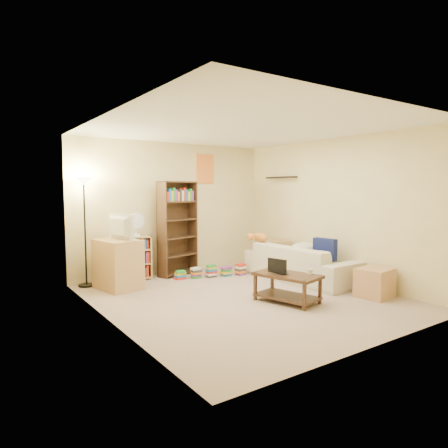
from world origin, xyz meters
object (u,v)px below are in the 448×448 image
Objects in this scene: laptop at (282,272)px; sofa at (300,262)px; tv_stand at (118,264)px; floor_lamp at (84,199)px; coffee_table at (287,284)px; television at (117,227)px; short_bookshelf at (134,258)px; end_cabinet at (375,283)px; side_table at (274,255)px; tall_bookshelf at (178,226)px; mug at (310,272)px; desk_fan at (136,223)px; tabby_cat at (258,237)px.

sofa is at bearing -56.93° from laptop.
floor_lamp is at bearing 118.40° from tv_stand.
coffee_table is at bearing -61.21° from tv_stand.
laptop is at bearing -150.31° from television.
short_bookshelf is 4.04m from end_cabinet.
tv_stand is 0.61m from television.
side_table is (3.45, -0.80, -1.14)m from floor_lamp.
short_bookshelf reaches higher than coffee_table.
floor_lamp reaches higher than tall_bookshelf.
floor_lamp reaches higher than mug.
laptop is at bearing -63.80° from desk_fan.
desk_fan is (-0.79, 0.04, 0.09)m from tall_bookshelf.
tabby_cat is 0.94× the size of end_cabinet.
sofa is 2.69× the size of tv_stand.
sofa is at bearing -22.53° from short_bookshelf.
short_bookshelf is (-1.50, 2.81, -0.06)m from mug.
end_cabinet is at bearing -17.45° from mug.
laptop is 1.45m from end_cabinet.
tabby_cat is 2.65m from tv_stand.
desk_fan is at bearing 53.86° from sofa.
tall_bookshelf is (-1.61, 1.60, 0.62)m from sofa.
mug is (-0.64, -1.94, -0.26)m from tabby_cat.
desk_fan is (-1.21, 2.46, 0.59)m from laptop.
end_cabinet is (1.27, -0.55, -0.04)m from coffee_table.
side_table is (3.07, -0.33, -0.70)m from television.
sofa is 0.95m from tabby_cat.
sofa is 2.77× the size of short_bookshelf.
floor_lamp is (-2.09, 2.50, 1.03)m from laptop.
mug is at bearing -91.19° from tall_bookshelf.
coffee_table is (-0.87, -1.72, -0.45)m from tabby_cat.
tabby_cat is at bearing 18.61° from sofa.
mug is at bearing -142.50° from laptop.
sofa is 1.45m from laptop.
coffee_table is 3.54m from floor_lamp.
tall_bookshelf is (-0.43, 2.50, 0.67)m from coffee_table.
tall_bookshelf is 4.20× the size of desk_fan.
floor_lamp reaches higher than tv_stand.
tabby_cat is 1.98m from coffee_table.
coffee_table is at bearing -64.26° from desk_fan.
mug is 0.07× the size of floor_lamp.
end_cabinet is (1.29, -0.64, -0.20)m from laptop.
short_bookshelf is at bearing -54.90° from television.
laptop is 2.50m from tall_bookshelf.
side_table is at bearing -106.58° from television.
laptop is at bearing -50.09° from floor_lamp.
television is (-2.60, 0.40, 0.30)m from tabby_cat.
sofa reaches higher than coffee_table.
side_table is at bearing 88.28° from end_cabinet.
tabby_cat reaches higher than coffee_table.
sofa is at bearing -123.11° from television.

